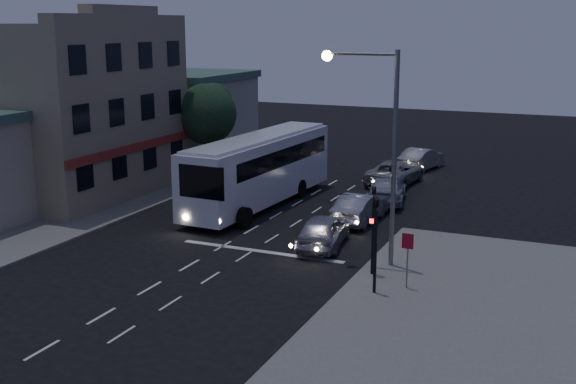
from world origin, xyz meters
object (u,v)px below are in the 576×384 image
at_px(car_suv, 323,230).
at_px(streetlight, 380,133).
at_px(car_sedan_b, 387,190).
at_px(car_sedan_a, 360,208).
at_px(car_extra, 422,159).
at_px(traffic_signal_main, 373,220).
at_px(car_sedan_c, 395,172).
at_px(street_tree, 206,111).
at_px(traffic_signal_side, 376,235).
at_px(tour_bus, 259,168).
at_px(regulatory_sign, 408,252).

height_order(car_suv, streetlight, streetlight).
bearing_deg(streetlight, car_sedan_b, 103.64).
relative_size(car_suv, car_sedan_a, 1.00).
height_order(car_extra, traffic_signal_main, traffic_signal_main).
distance_m(car_sedan_b, car_sedan_c, 5.07).
bearing_deg(street_tree, traffic_signal_side, -44.50).
height_order(car_suv, car_sedan_c, car_suv).
bearing_deg(street_tree, car_suv, -41.87).
xyz_separation_m(car_sedan_a, street_tree, (-12.78, 6.44, 3.73)).
bearing_deg(tour_bus, car_sedan_c, 59.87).
xyz_separation_m(regulatory_sign, streetlight, (-1.96, 2.44, 4.14)).
relative_size(car_suv, street_tree, 0.75).
height_order(tour_bus, car_sedan_c, tour_bus).
xyz_separation_m(regulatory_sign, street_tree, (-17.51, 15.26, 2.90)).
distance_m(traffic_signal_side, streetlight, 4.84).
relative_size(tour_bus, car_extra, 2.80).
distance_m(tour_bus, street_tree, 8.67).
xyz_separation_m(car_sedan_a, car_sedan_c, (-0.76, 9.67, 0.01)).
bearing_deg(car_sedan_a, car_extra, -86.34).
height_order(tour_bus, street_tree, street_tree).
xyz_separation_m(tour_bus, car_sedan_b, (6.45, 3.55, -1.43)).
xyz_separation_m(car_extra, street_tree, (-12.48, -8.59, 3.72)).
xyz_separation_m(car_sedan_b, traffic_signal_main, (2.94, -12.47, 1.69)).
distance_m(car_extra, traffic_signal_main, 23.14).
bearing_deg(regulatory_sign, tour_bus, 138.15).
relative_size(car_sedan_b, traffic_signal_main, 1.23).
height_order(tour_bus, traffic_signal_main, traffic_signal_main).
bearing_deg(car_sedan_c, regulatory_sign, 110.34).
xyz_separation_m(car_sedan_c, car_extra, (0.46, 5.37, 0.00)).
bearing_deg(regulatory_sign, car_extra, 101.91).
height_order(car_suv, street_tree, street_tree).
relative_size(traffic_signal_side, streetlight, 0.46).
bearing_deg(regulatory_sign, car_sedan_b, 108.97).
bearing_deg(car_sedan_c, car_sedan_b, 103.51).
bearing_deg(car_sedan_b, traffic_signal_side, 92.32).
distance_m(traffic_signal_main, regulatory_sign, 2.14).
bearing_deg(tour_bus, car_suv, -40.94).
distance_m(car_extra, streetlight, 22.20).
height_order(traffic_signal_main, streetlight, streetlight).
bearing_deg(car_sedan_a, tour_bus, -7.41).
distance_m(car_sedan_c, car_extra, 5.39).
xyz_separation_m(tour_bus, car_suv, (6.10, -5.89, -1.38)).
xyz_separation_m(car_extra, traffic_signal_main, (3.33, -22.84, 1.65)).
height_order(car_suv, car_sedan_b, car_suv).
relative_size(car_suv, traffic_signal_main, 1.13).
xyz_separation_m(tour_bus, traffic_signal_main, (9.39, -8.91, 0.26)).
xyz_separation_m(car_suv, car_sedan_c, (-0.51, 14.45, -0.02)).
relative_size(traffic_signal_main, traffic_signal_side, 1.00).
bearing_deg(car_extra, streetlight, 109.56).
height_order(car_sedan_b, car_extra, car_extra).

